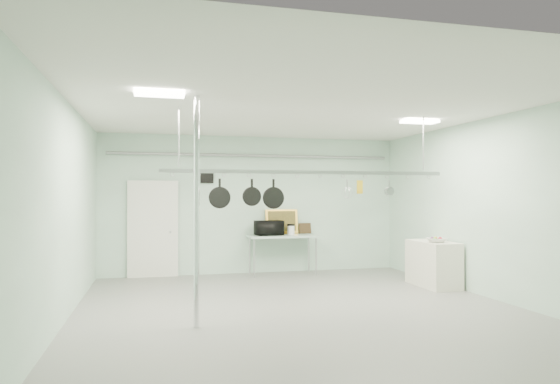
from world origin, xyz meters
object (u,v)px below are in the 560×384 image
object	(u,v)px
prep_table	(283,238)
microwave	(269,228)
side_cabinet	(433,264)
skillet_right	(273,194)
chrome_pole	(197,211)
coffee_canister	(291,230)
fruit_bowl	(436,240)
skillet_left	(220,193)
skillet_mid	(252,193)
pot_rack	(309,171)

from	to	relation	value
prep_table	microwave	size ratio (longest dim) A/B	2.64
side_cabinet	skillet_right	size ratio (longest dim) A/B	2.50
microwave	chrome_pole	bearing A→B (deg)	57.29
coffee_canister	skillet_right	size ratio (longest dim) A/B	0.44
microwave	fruit_bowl	size ratio (longest dim) A/B	1.63
prep_table	side_cabinet	size ratio (longest dim) A/B	1.33
chrome_pole	coffee_canister	xyz separation A→B (m)	(2.51, 4.24, -0.59)
skillet_right	microwave	bearing A→B (deg)	79.06
chrome_pole	skillet_left	bearing A→B (deg)	64.37
chrome_pole	skillet_mid	xyz separation A→B (m)	(0.95, 0.90, 0.27)
pot_rack	skillet_mid	size ratio (longest dim) A/B	10.96
chrome_pole	skillet_left	size ratio (longest dim) A/B	6.87
prep_table	coffee_canister	bearing A→B (deg)	10.12
chrome_pole	prep_table	world-z (taller)	chrome_pole
microwave	skillet_left	world-z (taller)	skillet_left
side_cabinet	skillet_right	world-z (taller)	skillet_right
coffee_canister	fruit_bowl	size ratio (longest dim) A/B	0.57
prep_table	chrome_pole	bearing A→B (deg)	-118.71
chrome_pole	prep_table	xyz separation A→B (m)	(2.30, 4.20, -0.77)
skillet_right	chrome_pole	bearing A→B (deg)	-144.73
pot_rack	coffee_canister	world-z (taller)	pot_rack
coffee_canister	skillet_right	xyz separation A→B (m)	(-1.21, -3.34, 0.83)
pot_rack	skillet_right	world-z (taller)	pot_rack
side_cabinet	coffee_canister	distance (m)	3.29
microwave	skillet_left	bearing A→B (deg)	57.40
coffee_canister	fruit_bowl	distance (m)	3.37
skillet_left	pot_rack	bearing A→B (deg)	4.67
pot_rack	coffee_canister	xyz separation A→B (m)	(0.61, 3.34, -1.22)
prep_table	side_cabinet	xyz separation A→B (m)	(2.55, -2.20, -0.38)
fruit_bowl	microwave	bearing A→B (deg)	138.55
skillet_right	fruit_bowl	bearing A→B (deg)	14.23
chrome_pole	pot_rack	world-z (taller)	chrome_pole
coffee_canister	fruit_bowl	bearing A→B (deg)	-47.93
side_cabinet	microwave	distance (m)	3.67
prep_table	pot_rack	distance (m)	3.61
microwave	skillet_right	distance (m)	3.45
fruit_bowl	skillet_mid	xyz separation A→B (m)	(-3.82, -0.84, 0.92)
prep_table	skillet_left	bearing A→B (deg)	-119.51
chrome_pole	microwave	world-z (taller)	chrome_pole
microwave	skillet_mid	bearing A→B (deg)	65.16
chrome_pole	coffee_canister	size ratio (longest dim) A/B	15.26
skillet_right	prep_table	bearing A→B (deg)	73.82
chrome_pole	pot_rack	size ratio (longest dim) A/B	0.67
fruit_bowl	skillet_right	distance (m)	3.67
prep_table	coffee_canister	world-z (taller)	coffee_canister
skillet_right	skillet_left	bearing A→B (deg)	-179.36
chrome_pole	pot_rack	distance (m)	2.19
chrome_pole	microwave	distance (m)	4.67
chrome_pole	prep_table	distance (m)	4.85
microwave	coffee_canister	distance (m)	0.54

